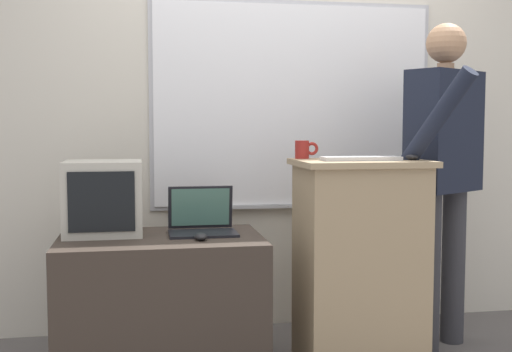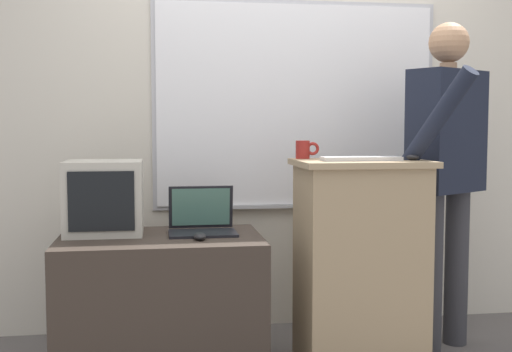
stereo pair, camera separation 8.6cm
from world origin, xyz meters
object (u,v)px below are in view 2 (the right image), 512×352
side_desk (161,304)px  crt_monitor (104,197)px  person_presenter (447,160)px  computer_mouse_by_keyboard (412,157)px  laptop (202,219)px  wireless_keyboard (361,159)px  coffee_mug (304,150)px  computer_mouse_by_laptop (200,236)px  lectern_podium (360,263)px

side_desk → crt_monitor: 0.61m
person_presenter → computer_mouse_by_keyboard: (-0.29, -0.22, 0.03)m
person_presenter → laptop: (-1.32, -0.01, -0.29)m
person_presenter → laptop: bearing=149.5°
wireless_keyboard → computer_mouse_by_keyboard: 0.26m
wireless_keyboard → crt_monitor: bearing=168.8°
wireless_keyboard → computer_mouse_by_keyboard: computer_mouse_by_keyboard is taller
person_presenter → coffee_mug: person_presenter is taller
person_presenter → coffee_mug: 0.79m
person_presenter → wireless_keyboard: size_ratio=4.54×
side_desk → computer_mouse_by_laptop: computer_mouse_by_laptop is taller
lectern_podium → coffee_mug: bearing=144.9°
computer_mouse_by_keyboard → crt_monitor: (-1.52, 0.24, -0.20)m
side_desk → coffee_mug: 1.07m
wireless_keyboard → side_desk: bearing=172.9°
computer_mouse_by_keyboard → coffee_mug: (-0.50, 0.23, 0.03)m
lectern_podium → computer_mouse_by_laptop: 0.84m
computer_mouse_by_laptop → computer_mouse_by_keyboard: (1.06, 0.01, 0.37)m
computer_mouse_by_laptop → coffee_mug: 0.73m
side_desk → laptop: size_ratio=2.93×
laptop → crt_monitor: crt_monitor is taller
computer_mouse_by_keyboard → crt_monitor: bearing=170.9°
side_desk → lectern_podium: bearing=-3.5°
lectern_podium → crt_monitor: lectern_podium is taller
computer_mouse_by_laptop → coffee_mug: bearing=23.2°
lectern_podium → crt_monitor: bearing=171.7°
wireless_keyboard → computer_mouse_by_laptop: size_ratio=3.91×
computer_mouse_by_laptop → coffee_mug: (0.56, 0.24, 0.40)m
lectern_podium → wireless_keyboard: (-0.02, -0.06, 0.53)m
laptop → crt_monitor: (-0.49, 0.04, 0.12)m
laptop → coffee_mug: bearing=3.0°
laptop → coffee_mug: (0.54, 0.03, 0.35)m
side_desk → computer_mouse_by_keyboard: computer_mouse_by_keyboard is taller
laptop → computer_mouse_by_laptop: laptop is taller
side_desk → computer_mouse_by_keyboard: size_ratio=9.92×
lectern_podium → laptop: bearing=169.3°
lectern_podium → side_desk: bearing=176.5°
laptop → lectern_podium: bearing=-10.7°
computer_mouse_by_keyboard → coffee_mug: coffee_mug is taller
laptop → crt_monitor: 0.50m
computer_mouse_by_laptop → computer_mouse_by_keyboard: computer_mouse_by_keyboard is taller
side_desk → wireless_keyboard: bearing=-7.1°
lectern_podium → computer_mouse_by_keyboard: size_ratio=10.55×
wireless_keyboard → coffee_mug: 0.34m
computer_mouse_by_laptop → crt_monitor: bearing=151.5°
person_presenter → crt_monitor: person_presenter is taller
person_presenter → crt_monitor: size_ratio=4.69×
crt_monitor → coffee_mug: size_ratio=3.03×
computer_mouse_by_keyboard → person_presenter: bearing=37.3°
side_desk → laptop: laptop is taller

